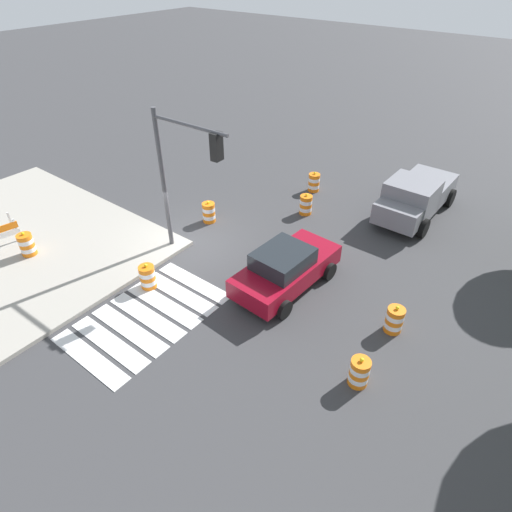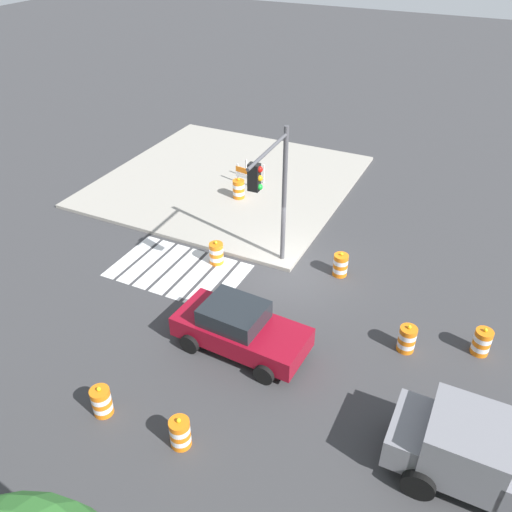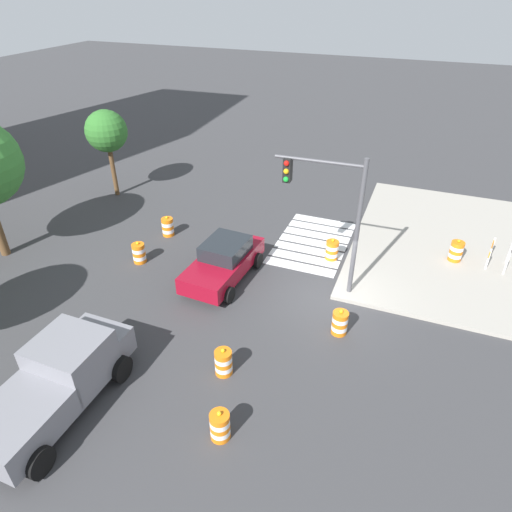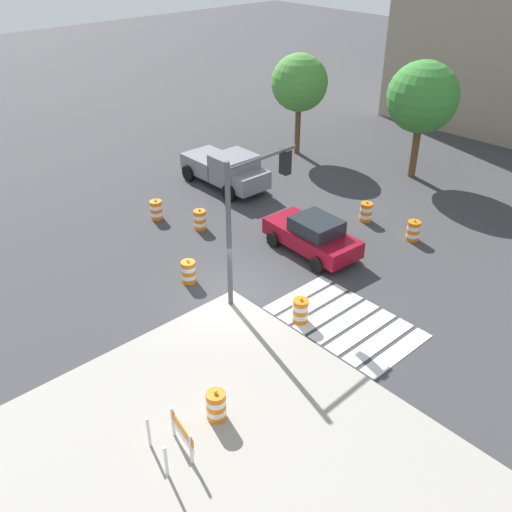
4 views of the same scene
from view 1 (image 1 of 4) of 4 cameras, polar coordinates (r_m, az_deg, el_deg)
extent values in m
plane|color=#38383A|center=(18.01, -8.32, 1.51)|extent=(120.00, 120.00, 0.00)
cube|color=silver|center=(15.98, -8.12, -3.50)|extent=(0.60, 3.20, 0.02)
cube|color=silver|center=(15.61, -10.04, -4.86)|extent=(0.60, 3.20, 0.02)
cube|color=silver|center=(15.26, -12.06, -6.28)|extent=(0.60, 3.20, 0.02)
cube|color=silver|center=(14.94, -14.19, -7.76)|extent=(0.60, 3.20, 0.02)
cube|color=silver|center=(14.65, -16.42, -9.29)|extent=(0.60, 3.20, 0.02)
cube|color=silver|center=(14.40, -18.76, -10.86)|extent=(0.60, 3.20, 0.02)
cube|color=silver|center=(14.18, -21.20, -12.46)|extent=(0.60, 3.20, 0.02)
cube|color=maroon|center=(15.34, 4.07, -1.90)|extent=(4.40, 2.08, 0.70)
cube|color=#1E2328|center=(14.79, 3.58, -0.36)|extent=(1.99, 1.70, 0.60)
cylinder|color=black|center=(16.88, 4.27, 0.58)|extent=(0.67, 0.28, 0.66)
cylinder|color=black|center=(16.06, 9.65, -2.00)|extent=(0.67, 0.28, 0.66)
cylinder|color=black|center=(15.22, -1.94, -3.86)|extent=(0.67, 0.28, 0.66)
cylinder|color=black|center=(14.31, 3.71, -7.05)|extent=(0.67, 0.28, 0.66)
cube|color=slate|center=(21.93, 21.64, 8.52)|extent=(2.52, 2.02, 0.90)
cube|color=slate|center=(19.98, 19.76, 7.26)|extent=(1.92, 2.02, 1.50)
cube|color=slate|center=(19.18, 18.37, 5.31)|extent=(1.42, 1.91, 0.90)
cylinder|color=black|center=(19.41, 21.19, 3.48)|extent=(0.84, 0.31, 0.84)
cylinder|color=black|center=(19.93, 15.80, 5.52)|extent=(0.84, 0.31, 0.84)
cylinder|color=black|center=(22.36, 24.24, 7.05)|extent=(0.84, 0.31, 0.84)
cylinder|color=black|center=(22.81, 19.45, 8.79)|extent=(0.84, 0.31, 0.84)
cylinder|color=orange|center=(20.06, 6.53, 5.85)|extent=(0.56, 0.56, 0.18)
cylinder|color=white|center=(19.97, 6.56, 6.29)|extent=(0.56, 0.56, 0.18)
cylinder|color=orange|center=(19.88, 6.60, 6.74)|extent=(0.56, 0.56, 0.18)
cylinder|color=white|center=(19.80, 6.64, 7.20)|extent=(0.56, 0.56, 0.18)
cylinder|color=orange|center=(19.71, 6.67, 7.66)|extent=(0.56, 0.56, 0.18)
sphere|color=yellow|center=(19.64, 6.70, 8.04)|extent=(0.12, 0.12, 0.12)
cylinder|color=orange|center=(22.12, 7.59, 8.77)|extent=(0.56, 0.56, 0.18)
cylinder|color=white|center=(22.03, 7.63, 9.19)|extent=(0.56, 0.56, 0.18)
cylinder|color=orange|center=(21.96, 7.66, 9.61)|extent=(0.56, 0.56, 0.18)
cylinder|color=white|center=(21.88, 7.70, 10.03)|extent=(0.56, 0.56, 0.18)
cylinder|color=orange|center=(21.80, 7.74, 10.46)|extent=(0.56, 0.56, 0.18)
sphere|color=yellow|center=(21.74, 7.77, 10.81)|extent=(0.12, 0.12, 0.12)
cylinder|color=orange|center=(12.96, 13.26, -15.73)|extent=(0.56, 0.56, 0.18)
cylinder|color=white|center=(12.83, 13.37, -15.22)|extent=(0.56, 0.56, 0.18)
cylinder|color=orange|center=(12.69, 13.49, -14.71)|extent=(0.56, 0.56, 0.18)
cylinder|color=white|center=(12.55, 13.60, -14.19)|extent=(0.56, 0.56, 0.18)
cylinder|color=orange|center=(12.42, 13.72, -13.65)|extent=(0.56, 0.56, 0.18)
sphere|color=yellow|center=(12.31, 13.82, -13.19)|extent=(0.12, 0.12, 0.12)
cylinder|color=orange|center=(14.67, 17.56, -9.05)|extent=(0.56, 0.56, 0.18)
cylinder|color=white|center=(14.55, 17.69, -8.55)|extent=(0.56, 0.56, 0.18)
cylinder|color=orange|center=(14.43, 17.82, -8.03)|extent=(0.56, 0.56, 0.18)
cylinder|color=white|center=(14.31, 17.95, -7.51)|extent=(0.56, 0.56, 0.18)
cylinder|color=orange|center=(14.19, 18.08, -6.98)|extent=(0.56, 0.56, 0.18)
sphere|color=yellow|center=(14.09, 18.19, -6.53)|extent=(0.12, 0.12, 0.12)
cylinder|color=orange|center=(19.44, -6.19, 4.82)|extent=(0.56, 0.56, 0.18)
cylinder|color=white|center=(19.35, -6.22, 5.28)|extent=(0.56, 0.56, 0.18)
cylinder|color=orange|center=(19.26, -6.25, 5.74)|extent=(0.56, 0.56, 0.18)
cylinder|color=white|center=(19.17, -6.29, 6.21)|extent=(0.56, 0.56, 0.18)
cylinder|color=orange|center=(19.08, -6.32, 6.68)|extent=(0.56, 0.56, 0.18)
sphere|color=yellow|center=(19.01, -6.35, 7.07)|extent=(0.12, 0.12, 0.12)
cylinder|color=orange|center=(16.08, -13.95, -3.70)|extent=(0.56, 0.56, 0.18)
cylinder|color=white|center=(15.97, -14.04, -3.20)|extent=(0.56, 0.56, 0.18)
cylinder|color=orange|center=(15.86, -14.13, -2.69)|extent=(0.56, 0.56, 0.18)
cylinder|color=white|center=(15.75, -14.23, -2.18)|extent=(0.56, 0.56, 0.18)
cylinder|color=orange|center=(15.64, -14.32, -1.66)|extent=(0.56, 0.56, 0.18)
sphere|color=yellow|center=(15.55, -14.40, -1.22)|extent=(0.12, 0.12, 0.12)
cylinder|color=orange|center=(19.16, -27.74, 0.46)|extent=(0.56, 0.56, 0.18)
cylinder|color=white|center=(19.07, -27.89, 0.90)|extent=(0.56, 0.56, 0.18)
cylinder|color=orange|center=(18.98, -28.04, 1.35)|extent=(0.56, 0.56, 0.18)
cylinder|color=white|center=(18.89, -28.19, 1.79)|extent=(0.56, 0.56, 0.18)
cylinder|color=orange|center=(18.80, -28.34, 2.25)|extent=(0.56, 0.56, 0.18)
sphere|color=yellow|center=(18.73, -28.47, 2.63)|extent=(0.12, 0.12, 0.12)
cube|color=silver|center=(20.08, -29.08, 3.06)|extent=(0.08, 0.08, 1.00)
cube|color=silver|center=(20.70, -29.64, 3.81)|extent=(0.08, 0.08, 1.00)
cube|color=orange|center=(19.88, -30.71, 3.03)|extent=(1.29, 0.27, 0.28)
cube|color=white|center=(20.02, -30.46, 2.31)|extent=(1.29, 0.27, 0.20)
cylinder|color=#4C4C51|center=(16.62, -12.14, 9.56)|extent=(0.18, 0.18, 5.50)
cylinder|color=#4C4C51|center=(14.61, -8.84, 16.69)|extent=(0.22, 3.20, 0.12)
cube|color=black|center=(14.04, -5.24, 14.20)|extent=(0.37, 0.29, 0.90)
sphere|color=red|center=(14.07, -4.79, 15.58)|extent=(0.20, 0.20, 0.20)
sphere|color=#F2A514|center=(14.18, -4.73, 14.44)|extent=(0.20, 0.20, 0.20)
sphere|color=green|center=(14.29, -4.67, 13.32)|extent=(0.20, 0.20, 0.20)
camera|label=2|loc=(16.88, 62.99, 26.36)|focal=37.04mm
camera|label=3|loc=(27.68, 10.89, 37.21)|focal=31.58mm
camera|label=4|loc=(23.00, -70.20, 20.91)|focal=40.45mm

